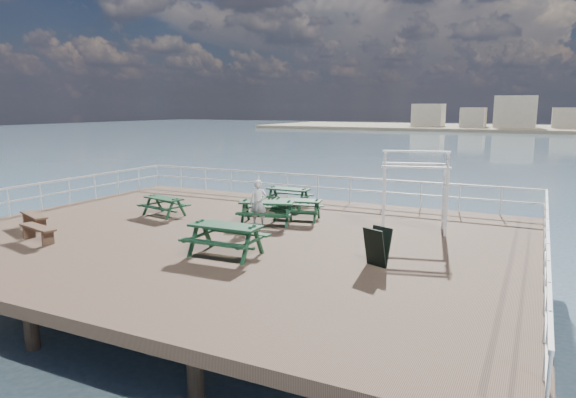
# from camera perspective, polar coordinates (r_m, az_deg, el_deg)

# --- Properties ---
(ground) EXTENTS (18.00, 14.00, 0.30)m
(ground) POSITION_cam_1_polar(r_m,az_deg,el_deg) (16.45, -6.05, -4.42)
(ground) COLOR brown
(ground) RESTS_ON ground
(sea_backdrop) EXTENTS (300.00, 300.00, 9.20)m
(sea_backdrop) POSITION_cam_1_polar(r_m,az_deg,el_deg) (147.62, 28.00, 7.28)
(sea_backdrop) COLOR #466375
(sea_backdrop) RESTS_ON ground
(railing) EXTENTS (17.77, 13.76, 1.10)m
(railing) POSITION_cam_1_polar(r_m,az_deg,el_deg) (18.44, -2.04, 0.47)
(railing) COLOR silver
(railing) RESTS_ON ground
(picnic_table_a) EXTENTS (1.81, 1.57, 0.77)m
(picnic_table_a) POSITION_cam_1_polar(r_m,az_deg,el_deg) (19.56, -13.63, -0.38)
(picnic_table_a) COLOR #153A1D
(picnic_table_a) RESTS_ON ground
(picnic_table_b) EXTENTS (1.71, 1.38, 0.83)m
(picnic_table_b) POSITION_cam_1_polar(r_m,az_deg,el_deg) (20.82, 0.02, 0.65)
(picnic_table_b) COLOR #153A1D
(picnic_table_b) RESTS_ON ground
(picnic_table_c) EXTENTS (1.95, 1.70, 0.83)m
(picnic_table_c) POSITION_cam_1_polar(r_m,az_deg,el_deg) (18.30, 1.03, -0.69)
(picnic_table_c) COLOR #153A1D
(picnic_table_c) RESTS_ON ground
(picnic_table_d) EXTENTS (2.19, 1.95, 0.90)m
(picnic_table_d) POSITION_cam_1_polar(r_m,az_deg,el_deg) (17.66, -2.37, -0.95)
(picnic_table_d) COLOR #153A1D
(picnic_table_d) RESTS_ON ground
(picnic_table_e) EXTENTS (2.02, 1.65, 0.96)m
(picnic_table_e) POSITION_cam_1_polar(r_m,az_deg,el_deg) (14.03, -6.96, -3.78)
(picnic_table_e) COLOR #153A1D
(picnic_table_e) RESTS_ON ground
(flat_bench_near) EXTENTS (1.68, 0.96, 0.47)m
(flat_bench_near) POSITION_cam_1_polar(r_m,az_deg,el_deg) (19.05, -26.39, -1.87)
(flat_bench_near) COLOR brown
(flat_bench_near) RESTS_ON ground
(flat_bench_far) EXTENTS (1.65, 0.74, 0.46)m
(flat_bench_far) POSITION_cam_1_polar(r_m,az_deg,el_deg) (17.12, -26.04, -3.13)
(flat_bench_far) COLOR brown
(flat_bench_far) RESTS_ON ground
(trellis_arbor) EXTENTS (2.31, 1.60, 2.62)m
(trellis_arbor) POSITION_cam_1_polar(r_m,az_deg,el_deg) (17.05, 13.86, 0.36)
(trellis_arbor) COLOR silver
(trellis_arbor) RESTS_ON ground
(sandwich_board) EXTENTS (0.74, 0.66, 1.01)m
(sandwich_board) POSITION_cam_1_polar(r_m,az_deg,el_deg) (13.22, 9.89, -5.29)
(sandwich_board) COLOR black
(sandwich_board) RESTS_ON ground
(person) EXTENTS (0.66, 0.54, 1.57)m
(person) POSITION_cam_1_polar(r_m,az_deg,el_deg) (17.35, -3.31, -0.45)
(person) COLOR white
(person) RESTS_ON ground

